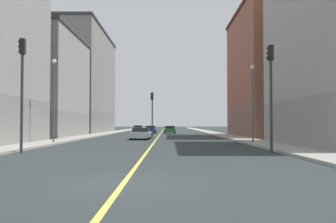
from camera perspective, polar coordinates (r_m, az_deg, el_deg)
The scene contains 16 objects.
ground_plane at distance 10.67m, azimuth -6.80°, elevation -10.96°, with size 400.00×400.00×0.00m, color #2A3233.
sidewalk_left at distance 59.98m, azimuth 7.42°, elevation -3.39°, with size 2.59×168.00×0.15m, color #9E9B93.
sidewalk_right at distance 60.35m, azimuth -9.67°, elevation -3.37°, with size 2.59×168.00×0.15m, color #9E9B93.
lane_center_stripe at distance 59.50m, azimuth -1.15°, elevation -3.48°, with size 0.16×154.00×0.01m, color #E5D14C.
building_left_mid at distance 49.67m, azimuth 16.34°, elevation 5.68°, with size 10.08×17.82×16.27m.
building_right_midblock at distance 49.31m, azimuth -19.36°, elevation 3.89°, with size 10.08×15.79×13.06m.
building_right_distant at distance 69.98m, azimuth -13.50°, elevation 4.39°, with size 10.08×25.27×18.47m.
traffic_light_left_near at distance 22.41m, azimuth 15.55°, elevation 4.20°, with size 0.40×0.32×6.25m.
traffic_light_right_near at distance 23.23m, azimuth -21.47°, elevation 4.59°, with size 0.40×0.32×6.64m.
traffic_light_median_far at distance 46.89m, azimuth -2.40°, elevation 0.55°, with size 0.40×0.32×5.61m.
street_lamp_left_near at distance 31.41m, azimuth 12.91°, elevation 2.54°, with size 0.36×0.36×6.39m.
street_lamp_right_near at distance 32.29m, azimuth -17.04°, elevation 2.95°, with size 0.36×0.36×6.90m.
car_teal at distance 69.97m, azimuth -4.56°, elevation -2.70°, with size 1.89×4.28×1.34m.
car_blue at distance 64.45m, azimuth -2.60°, elevation -2.79°, with size 1.93×4.47×1.33m.
car_green at distance 64.09m, azimuth 0.33°, elevation -2.79°, with size 1.99×3.98×1.29m.
car_silver at distance 39.66m, azimuth -4.10°, elevation -3.40°, with size 2.06×4.43×1.24m.
Camera 1 is at (1.25, -10.46, 1.69)m, focal length 39.69 mm.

